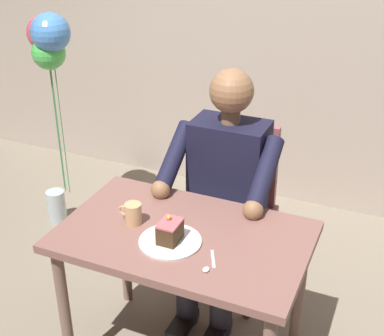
{
  "coord_description": "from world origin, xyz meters",
  "views": [
    {
      "loc": [
        -0.76,
        1.64,
        1.93
      ],
      "look_at": [
        0.01,
        -0.1,
        0.95
      ],
      "focal_mm": 49.79,
      "sensor_mm": 36.0,
      "label": 1
    }
  ],
  "objects_px": {
    "coffee_cup": "(133,213)",
    "dessert_spoon": "(209,265)",
    "dining_table": "(184,252)",
    "chair": "(234,202)",
    "seated_person": "(223,193)",
    "balloon_display": "(49,58)",
    "cake_slice": "(170,231)"
  },
  "relations": [
    {
      "from": "chair",
      "to": "seated_person",
      "type": "xyz_separation_m",
      "value": [
        0.0,
        0.17,
        0.15
      ]
    },
    {
      "from": "chair",
      "to": "cake_slice",
      "type": "distance_m",
      "value": 0.75
    },
    {
      "from": "chair",
      "to": "balloon_display",
      "type": "height_order",
      "value": "balloon_display"
    },
    {
      "from": "dining_table",
      "to": "seated_person",
      "type": "distance_m",
      "value": 0.46
    },
    {
      "from": "coffee_cup",
      "to": "chair",
      "type": "bearing_deg",
      "value": -109.21
    },
    {
      "from": "dining_table",
      "to": "dessert_spoon",
      "type": "distance_m",
      "value": 0.26
    },
    {
      "from": "coffee_cup",
      "to": "balloon_display",
      "type": "distance_m",
      "value": 1.31
    },
    {
      "from": "dining_table",
      "to": "cake_slice",
      "type": "bearing_deg",
      "value": 75.26
    },
    {
      "from": "cake_slice",
      "to": "dessert_spoon",
      "type": "bearing_deg",
      "value": 159.28
    },
    {
      "from": "seated_person",
      "to": "balloon_display",
      "type": "relative_size",
      "value": 0.92
    },
    {
      "from": "dessert_spoon",
      "to": "dining_table",
      "type": "bearing_deg",
      "value": -41.68
    },
    {
      "from": "seated_person",
      "to": "dessert_spoon",
      "type": "relative_size",
      "value": 8.87
    },
    {
      "from": "chair",
      "to": "dessert_spoon",
      "type": "relative_size",
      "value": 6.48
    },
    {
      "from": "cake_slice",
      "to": "balloon_display",
      "type": "relative_size",
      "value": 0.08
    },
    {
      "from": "chair",
      "to": "balloon_display",
      "type": "xyz_separation_m",
      "value": [
        1.2,
        -0.16,
        0.59
      ]
    },
    {
      "from": "dining_table",
      "to": "chair",
      "type": "height_order",
      "value": "chair"
    },
    {
      "from": "cake_slice",
      "to": "chair",
      "type": "bearing_deg",
      "value": -91.74
    },
    {
      "from": "chair",
      "to": "dessert_spoon",
      "type": "xyz_separation_m",
      "value": [
        -0.18,
        0.78,
        0.2
      ]
    },
    {
      "from": "dining_table",
      "to": "dessert_spoon",
      "type": "xyz_separation_m",
      "value": [
        -0.18,
        0.16,
        0.1
      ]
    },
    {
      "from": "seated_person",
      "to": "cake_slice",
      "type": "relative_size",
      "value": 11.74
    },
    {
      "from": "seated_person",
      "to": "balloon_display",
      "type": "xyz_separation_m",
      "value": [
        1.2,
        -0.33,
        0.44
      ]
    },
    {
      "from": "dessert_spoon",
      "to": "balloon_display",
      "type": "distance_m",
      "value": 1.71
    },
    {
      "from": "chair",
      "to": "balloon_display",
      "type": "distance_m",
      "value": 1.35
    },
    {
      "from": "cake_slice",
      "to": "balloon_display",
      "type": "height_order",
      "value": "balloon_display"
    },
    {
      "from": "dessert_spoon",
      "to": "balloon_display",
      "type": "bearing_deg",
      "value": -34.31
    },
    {
      "from": "coffee_cup",
      "to": "dessert_spoon",
      "type": "xyz_separation_m",
      "value": [
        -0.4,
        0.14,
        -0.04
      ]
    },
    {
      "from": "balloon_display",
      "to": "cake_slice",
      "type": "bearing_deg",
      "value": 143.74
    },
    {
      "from": "dining_table",
      "to": "chair",
      "type": "xyz_separation_m",
      "value": [
        0.0,
        -0.63,
        -0.1
      ]
    },
    {
      "from": "dining_table",
      "to": "coffee_cup",
      "type": "height_order",
      "value": "coffee_cup"
    },
    {
      "from": "seated_person",
      "to": "dining_table",
      "type": "bearing_deg",
      "value": 90.0
    },
    {
      "from": "coffee_cup",
      "to": "balloon_display",
      "type": "bearing_deg",
      "value": -39.34
    },
    {
      "from": "seated_person",
      "to": "cake_slice",
      "type": "distance_m",
      "value": 0.55
    }
  ]
}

